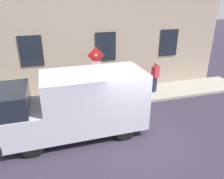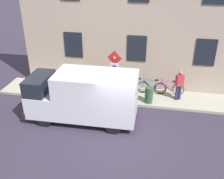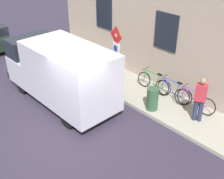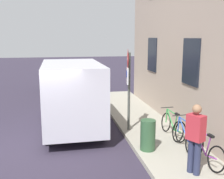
{
  "view_description": "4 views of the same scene",
  "coord_description": "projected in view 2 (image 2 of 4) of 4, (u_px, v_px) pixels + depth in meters",
  "views": [
    {
      "loc": [
        -6.38,
        2.95,
        5.02
      ],
      "look_at": [
        2.66,
        0.28,
        1.02
      ],
      "focal_mm": 34.93,
      "sensor_mm": 36.0,
      "label": 1
    },
    {
      "loc": [
        -9.54,
        -1.28,
        7.25
      ],
      "look_at": [
        2.54,
        1.01,
        1.01
      ],
      "focal_mm": 41.99,
      "sensor_mm": 36.0,
      "label": 2
    },
    {
      "loc": [
        -4.28,
        -6.66,
        6.34
      ],
      "look_at": [
        2.03,
        0.2,
        0.94
      ],
      "focal_mm": 45.99,
      "sensor_mm": 36.0,
      "label": 3
    },
    {
      "loc": [
        0.61,
        -8.21,
        3.4
      ],
      "look_at": [
        2.55,
        1.86,
        1.44
      ],
      "focal_mm": 44.21,
      "sensor_mm": 36.0,
      "label": 4
    }
  ],
  "objects": [
    {
      "name": "bicycle_blue",
      "position": [
        152.0,
        87.0,
        15.17
      ],
      "size": [
        0.46,
        1.72,
        0.89
      ],
      "rotation": [
        0.0,
        0.0,
        1.64
      ],
      "color": "black",
      "rests_on": "sidewalk_slab"
    },
    {
      "name": "litter_bin",
      "position": [
        149.0,
        95.0,
        14.13
      ],
      "size": [
        0.44,
        0.44,
        0.9
      ],
      "primitive_type": "cylinder",
      "color": "#2D5133",
      "rests_on": "sidewalk_slab"
    },
    {
      "name": "ground_plane",
      "position": [
        123.0,
        136.0,
        11.85
      ],
      "size": [
        80.0,
        80.0,
        0.0
      ],
      "primitive_type": "plane",
      "color": "#2F2838"
    },
    {
      "name": "bicycle_purple",
      "position": [
        169.0,
        88.0,
        15.01
      ],
      "size": [
        0.46,
        1.72,
        0.89
      ],
      "rotation": [
        0.0,
        0.0,
        1.67
      ],
      "color": "black",
      "rests_on": "sidewalk_slab"
    },
    {
      "name": "sign_post_stacked",
      "position": [
        115.0,
        69.0,
        13.68
      ],
      "size": [
        0.19,
        0.55,
        2.77
      ],
      "color": "#474C47",
      "rests_on": "sidewalk_slab"
    },
    {
      "name": "delivery_van",
      "position": [
        84.0,
        96.0,
        12.49
      ],
      "size": [
        2.06,
        5.35,
        2.5
      ],
      "rotation": [
        0.0,
        0.0,
        1.58
      ],
      "color": "silver",
      "rests_on": "ground_plane"
    },
    {
      "name": "pedestrian",
      "position": [
        179.0,
        84.0,
        14.22
      ],
      "size": [
        0.41,
        0.47,
        1.72
      ],
      "rotation": [
        0.0,
        0.0,
        3.6
      ],
      "color": "#262B47",
      "rests_on": "sidewalk_slab"
    },
    {
      "name": "sidewalk_slab",
      "position": [
        133.0,
        96.0,
        15.12
      ],
      "size": [
        2.07,
        15.65,
        0.14
      ],
      "primitive_type": "cube",
      "color": "#9A9687",
      "rests_on": "ground_plane"
    },
    {
      "name": "building_facade",
      "position": [
        139.0,
        21.0,
        14.51
      ],
      "size": [
        0.75,
        13.65,
        8.16
      ],
      "color": "tan",
      "rests_on": "ground_plane"
    },
    {
      "name": "bicycle_green",
      "position": [
        134.0,
        86.0,
        15.34
      ],
      "size": [
        0.46,
        1.71,
        0.89
      ],
      "rotation": [
        0.0,
        0.0,
        1.63
      ],
      "color": "black",
      "rests_on": "sidewalk_slab"
    }
  ]
}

